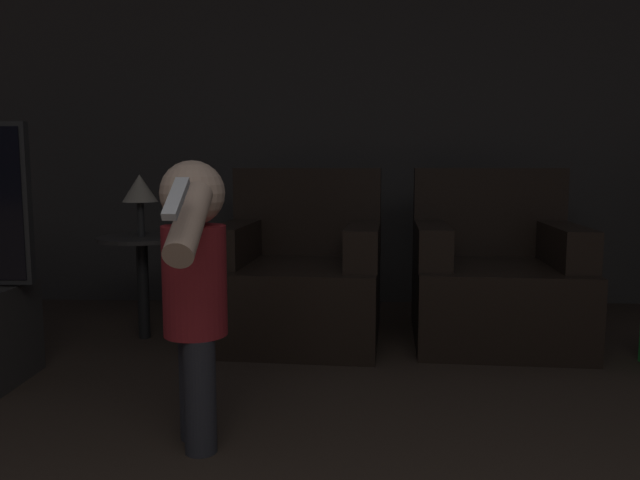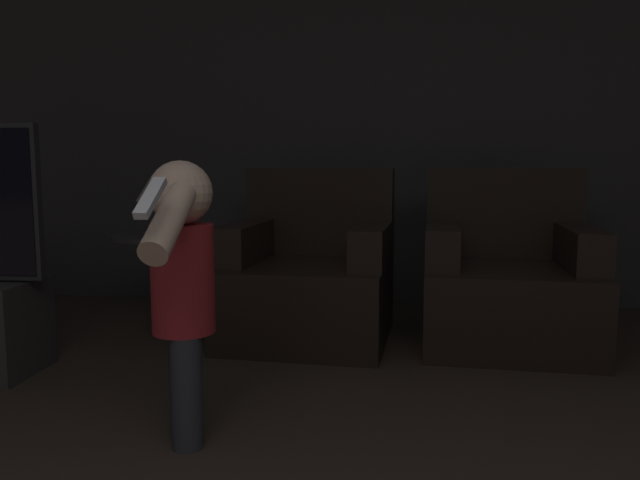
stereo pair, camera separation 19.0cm
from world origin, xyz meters
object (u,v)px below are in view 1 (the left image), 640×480
object	(u,v)px
armchair_left	(301,279)
person_toddler	(194,281)
lamp	(140,190)
armchair_right	(494,280)

from	to	relation	value
armchair_left	person_toddler	world-z (taller)	person_toddler
armchair_left	person_toddler	distance (m)	1.35
armchair_left	lamp	distance (m)	0.95
lamp	person_toddler	bearing A→B (deg)	-65.66
armchair_left	armchair_right	distance (m)	1.01
armchair_right	person_toddler	bearing A→B (deg)	-129.58
armchair_right	lamp	size ratio (longest dim) A/B	2.78
person_toddler	armchair_right	bearing A→B (deg)	-65.67
lamp	armchair_right	bearing A→B (deg)	1.73
armchair_left	armchair_right	bearing A→B (deg)	5.11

